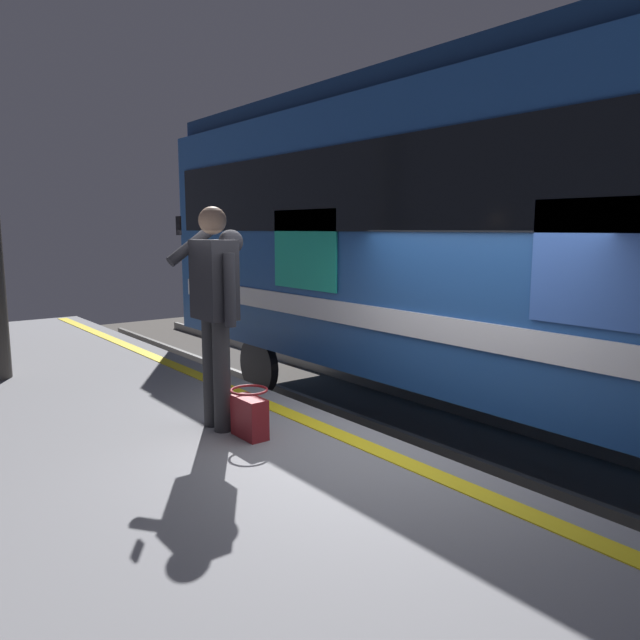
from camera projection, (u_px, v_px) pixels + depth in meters
ground_plane at (386, 539)px, 4.92m from camera, size 25.18×25.18×0.00m
platform at (115, 587)px, 3.51m from camera, size 16.74×4.42×0.88m
safety_line at (360, 443)px, 4.60m from camera, size 16.40×0.16×0.01m
track_rail_near at (509, 478)px, 5.92m from camera, size 21.76×0.08×0.16m
track_rail_far at (585, 446)px, 6.80m from camera, size 21.76×0.08×0.16m
train_carriage at (515, 228)px, 6.43m from camera, size 10.22×2.97×3.97m
passenger at (215, 299)px, 4.81m from camera, size 0.57×0.55×1.80m
handbag at (250, 415)px, 4.73m from camera, size 0.33×0.30×0.39m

